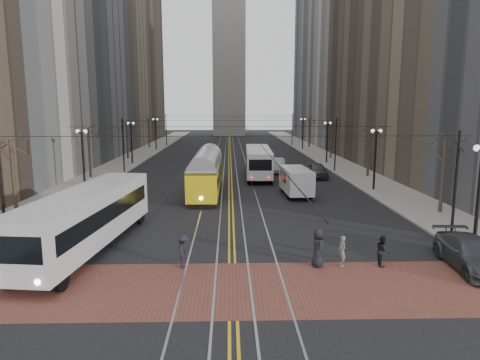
{
  "coord_description": "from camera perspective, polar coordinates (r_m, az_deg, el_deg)",
  "views": [
    {
      "loc": [
        -0.14,
        -21.84,
        7.89
      ],
      "look_at": [
        0.61,
        6.83,
        3.0
      ],
      "focal_mm": 32.0,
      "sensor_mm": 36.0,
      "label": 1
    }
  ],
  "objects": [
    {
      "name": "transit_bus",
      "position": [
        25.35,
        -19.71,
        -5.12
      ],
      "size": [
        4.25,
        13.55,
        3.33
      ],
      "primitive_type": "cube",
      "rotation": [
        0.0,
        0.0,
        -0.11
      ],
      "color": "silver",
      "rests_on": "ground"
    },
    {
      "name": "building_right_mid",
      "position": [
        73.09,
        19.88,
        16.28
      ],
      "size": [
        16.0,
        20.0,
        34.0
      ],
      "primitive_type": "cube",
      "color": "brown",
      "rests_on": "ground"
    },
    {
      "name": "ground",
      "position": [
        23.22,
        -1.08,
        -10.19
      ],
      "size": [
        260.0,
        260.0,
        0.0
      ],
      "primitive_type": "plane",
      "color": "black",
      "rests_on": "ground"
    },
    {
      "name": "streetcar_rails",
      "position": [
        67.31,
        -1.37,
        2.95
      ],
      "size": [
        4.8,
        130.0,
        0.02
      ],
      "primitive_type": "cube",
      "color": "gray",
      "rests_on": "ground"
    },
    {
      "name": "building_left_mid",
      "position": [
        73.0,
        -22.75,
        16.12
      ],
      "size": [
        16.0,
        20.0,
        34.0
      ],
      "primitive_type": "cube",
      "color": "slate",
      "rests_on": "ground"
    },
    {
      "name": "sidewalk_left",
      "position": [
        68.92,
        -13.95,
        2.88
      ],
      "size": [
        5.0,
        140.0,
        0.15
      ],
      "primitive_type": "cube",
      "color": "gray",
      "rests_on": "ground"
    },
    {
      "name": "rear_bus",
      "position": [
        49.19,
        2.45,
        2.34
      ],
      "size": [
        3.11,
        12.45,
        3.23
      ],
      "primitive_type": "cube",
      "rotation": [
        0.0,
        0.0,
        -0.03
      ],
      "color": "silver",
      "rests_on": "ground"
    },
    {
      "name": "building_left_midfar",
      "position": [
        93.77,
        -19.69,
        20.28
      ],
      "size": [
        20.0,
        20.0,
        52.0
      ],
      "primitive_type": "cube",
      "color": "#7E6F57",
      "rests_on": "ground"
    },
    {
      "name": "building_left_far",
      "position": [
        111.44,
        -15.21,
        15.59
      ],
      "size": [
        16.0,
        20.0,
        40.0
      ],
      "primitive_type": "cube",
      "color": "brown",
      "rests_on": "ground"
    },
    {
      "name": "lamp_posts",
      "position": [
        50.85,
        -1.33,
        3.93
      ],
      "size": [
        27.6,
        57.2,
        5.6
      ],
      "color": "black",
      "rests_on": "ground"
    },
    {
      "name": "sedan_silver",
      "position": [
        52.78,
        4.98,
        1.96
      ],
      "size": [
        1.81,
        5.11,
        1.68
      ],
      "primitive_type": "imported",
      "rotation": [
        0.0,
        0.0,
        -0.01
      ],
      "color": "#A4A7AC",
      "rests_on": "ground"
    },
    {
      "name": "centre_lines",
      "position": [
        67.3,
        -1.37,
        2.95
      ],
      "size": [
        0.42,
        130.0,
        0.01
      ],
      "primitive_type": "cube",
      "color": "gold",
      "rests_on": "ground"
    },
    {
      "name": "building_right_far",
      "position": [
        111.51,
        12.27,
        15.7
      ],
      "size": [
        16.0,
        20.0,
        40.0
      ],
      "primitive_type": "cube",
      "color": "slate",
      "rests_on": "ground"
    },
    {
      "name": "cargo_van",
      "position": [
        38.75,
        7.47,
        -0.29
      ],
      "size": [
        2.44,
        5.7,
        2.48
      ],
      "primitive_type": "cube",
      "rotation": [
        0.0,
        0.0,
        0.05
      ],
      "color": "silver",
      "rests_on": "ground"
    },
    {
      "name": "pedestrian_c",
      "position": [
        22.88,
        18.48,
        -8.91
      ],
      "size": [
        0.7,
        0.84,
        1.56
      ],
      "primitive_type": "imported",
      "rotation": [
        0.0,
        0.0,
        1.42
      ],
      "color": "black",
      "rests_on": "crosswalk_band"
    },
    {
      "name": "pedestrian_a",
      "position": [
        21.93,
        10.36,
        -8.84
      ],
      "size": [
        0.68,
        0.99,
        1.95
      ],
      "primitive_type": "imported",
      "rotation": [
        0.0,
        0.0,
        1.63
      ],
      "color": "black",
      "rests_on": "crosswalk_band"
    },
    {
      "name": "street_trees",
      "position": [
        57.32,
        -1.35,
        4.58
      ],
      "size": [
        31.68,
        53.28,
        5.6
      ],
      "color": "#382D23",
      "rests_on": "ground"
    },
    {
      "name": "pedestrian_d",
      "position": [
        21.65,
        -7.57,
        -9.39
      ],
      "size": [
        0.65,
        1.1,
        1.68
      ],
      "primitive_type": "imported",
      "rotation": [
        0.0,
        0.0,
        1.54
      ],
      "color": "black",
      "rests_on": "crosswalk_band"
    },
    {
      "name": "building_right_midfar",
      "position": [
        93.85,
        16.74,
        20.41
      ],
      "size": [
        20.0,
        20.0,
        52.0
      ],
      "primitive_type": "cube",
      "color": "#B7B5AC",
      "rests_on": "ground"
    },
    {
      "name": "sedan_parked",
      "position": [
        24.23,
        28.47,
        -8.61
      ],
      "size": [
        2.52,
        5.47,
        1.55
      ],
      "primitive_type": "imported",
      "rotation": [
        0.0,
        0.0,
        -0.07
      ],
      "color": "#414448",
      "rests_on": "ground"
    },
    {
      "name": "sidewalk_right",
      "position": [
        68.98,
        11.21,
        2.99
      ],
      "size": [
        5.0,
        140.0,
        0.15
      ],
      "primitive_type": "cube",
      "color": "gray",
      "rests_on": "ground"
    },
    {
      "name": "clock_tower",
      "position": [
        126.98,
        -1.51,
        22.45
      ],
      "size": [
        12.0,
        12.0,
        66.0
      ],
      "color": "#B2AFA5",
      "rests_on": "ground"
    },
    {
      "name": "streetcar",
      "position": [
        39.85,
        -4.49,
        0.53
      ],
      "size": [
        2.67,
        13.39,
        3.15
      ],
      "primitive_type": "cube",
      "rotation": [
        0.0,
        0.0,
        -0.01
      ],
      "color": "yellow",
      "rests_on": "ground"
    },
    {
      "name": "pedestrian_b",
      "position": [
        22.27,
        13.42,
        -9.21
      ],
      "size": [
        0.48,
        0.63,
        1.54
      ],
      "primitive_type": "imported",
      "rotation": [
        0.0,
        0.0,
        4.93
      ],
      "color": "slate",
      "rests_on": "crosswalk_band"
    },
    {
      "name": "trolley_wires",
      "position": [
        56.82,
        -1.36,
        5.52
      ],
      "size": [
        25.96,
        120.0,
        6.6
      ],
      "color": "black",
      "rests_on": "ground"
    },
    {
      "name": "sedan_grey",
      "position": [
        49.28,
        10.26,
        1.28
      ],
      "size": [
        2.14,
        4.92,
        1.65
      ],
      "primitive_type": "imported",
      "rotation": [
        0.0,
        0.0,
        -0.04
      ],
      "color": "#3F4147",
      "rests_on": "ground"
    },
    {
      "name": "crosswalk_band",
      "position": [
        19.51,
        -0.99,
        -14.17
      ],
      "size": [
        25.0,
        6.0,
        0.01
      ],
      "primitive_type": "cube",
      "color": "brown",
      "rests_on": "ground"
    }
  ]
}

